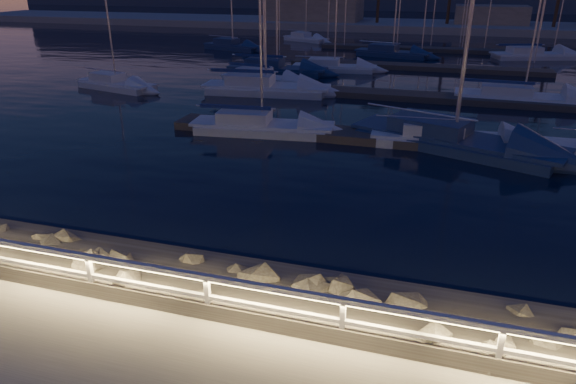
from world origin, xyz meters
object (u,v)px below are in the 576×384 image
sailboat_a (115,83)px  sailboat_j (275,68)px  sailboat_i (232,46)px  guard_rail (292,301)px  sailboat_c (449,137)px  sailboat_m (305,38)px  sailboat_k (532,54)px  sailboat_g (332,66)px  sailboat_l (519,96)px  sailboat_e (262,78)px  sailboat_f (263,87)px  sailboat_h (449,138)px  sailboat_b (259,125)px  sailboat_n (391,52)px

sailboat_a → sailboat_j: bearing=58.6°
sailboat_i → guard_rail: bearing=-49.9°
sailboat_c → sailboat_m: (-17.52, 38.55, -0.02)m
sailboat_i → sailboat_k: bearing=20.4°
sailboat_g → sailboat_l: bearing=-35.7°
sailboat_g → sailboat_i: size_ratio=1.00×
sailboat_e → sailboat_i: sailboat_i is taller
sailboat_a → sailboat_c: size_ratio=0.84×
guard_rail → sailboat_m: sailboat_m is taller
sailboat_l → sailboat_m: bearing=129.8°
sailboat_f → sailboat_i: size_ratio=1.24×
sailboat_i → sailboat_m: sailboat_i is taller
sailboat_h → sailboat_j: (-14.04, 16.18, -0.01)m
sailboat_b → sailboat_j: bearing=98.9°
sailboat_n → sailboat_m: bearing=152.6°
sailboat_g → sailboat_l: size_ratio=0.84×
sailboat_c → sailboat_f: bearing=142.6°
sailboat_b → sailboat_l: (13.71, 11.15, -0.00)m
guard_rail → sailboat_j: sailboat_j is taller
sailboat_b → sailboat_g: 19.26m
sailboat_k → sailboat_e: bearing=-155.7°
sailboat_h → sailboat_i: 37.13m
sailboat_b → sailboat_j: sailboat_j is taller
sailboat_c → sailboat_g: bearing=114.4°
sailboat_g → sailboat_h: bearing=-68.3°
sailboat_n → guard_rail: bearing=-73.4°
guard_rail → sailboat_k: sailboat_k is taller
sailboat_b → sailboat_e: (-4.16, 12.43, 0.00)m
sailboat_a → sailboat_e: sailboat_e is taller
sailboat_i → sailboat_l: sailboat_l is taller
sailboat_h → sailboat_f: bearing=165.7°
sailboat_n → sailboat_k: bearing=23.1°
sailboat_b → sailboat_l: sailboat_l is taller
sailboat_g → sailboat_j: bearing=-152.9°
sailboat_m → sailboat_n: size_ratio=0.81×
sailboat_j → sailboat_f: bearing=-78.4°
sailboat_c → sailboat_f: 15.04m
guard_rail → sailboat_k: bearing=77.5°
sailboat_b → sailboat_n: size_ratio=0.98×
sailboat_l → sailboat_i: bearing=148.4°
guard_rail → sailboat_g: (-6.71, 35.02, -0.98)m
sailboat_f → sailboat_m: (-5.09, 30.09, -0.08)m
guard_rail → sailboat_a: sailboat_a is taller
sailboat_c → sailboat_l: 11.38m
sailboat_f → sailboat_j: 7.66m
sailboat_b → sailboat_f: 9.49m
sailboat_e → sailboat_l: (17.87, -1.28, -0.01)m
sailboat_l → sailboat_m: 35.42m
sailboat_m → sailboat_j: bearing=-56.3°
sailboat_m → sailboat_n: (11.59, -9.87, 0.03)m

